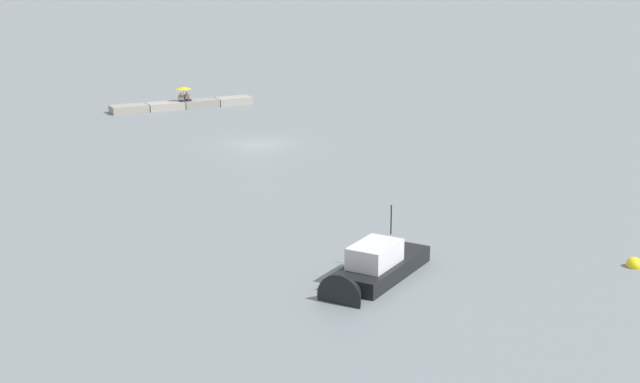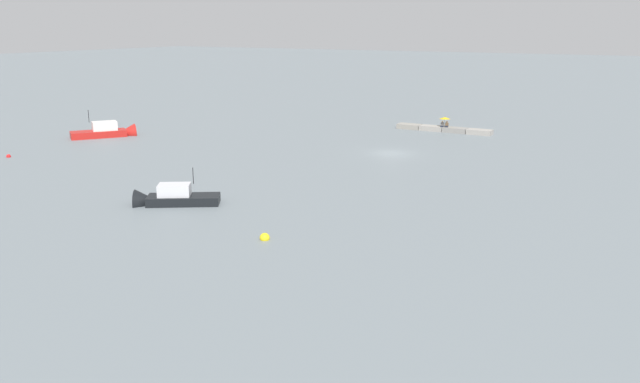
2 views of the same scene
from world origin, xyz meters
TOP-DOWN VIEW (x-y plane):
  - ground_plane at (0.00, 0.00)m, footprint 500.00×500.00m
  - seawall_pier at (0.00, -16.39)m, footprint 12.23×1.65m
  - person_seated_brown_left at (-0.40, -16.33)m, footprint 0.49×0.66m
  - person_seated_grey_right at (0.16, -16.23)m, footprint 0.49×0.66m
  - umbrella_open_yellow at (-0.11, -16.36)m, footprint 1.33×1.33m
  - motorboat_black_near at (6.56, 26.72)m, footprint 6.35×5.05m
  - motorboat_red_mid at (33.91, 7.16)m, footprint 6.21×7.41m
  - mooring_buoy_near at (-4.36, 30.06)m, footprint 0.65×0.65m
  - mooring_buoy_far at (33.19, 21.28)m, footprint 0.45×0.45m

SIDE VIEW (x-z plane):
  - ground_plane at x=0.00m, z-range 0.00..0.00m
  - mooring_buoy_far at x=33.19m, z-range -0.15..0.31m
  - mooring_buoy_near at x=-4.36m, z-range -0.21..0.44m
  - seawall_pier at x=0.00m, z-range 0.00..0.62m
  - motorboat_black_near at x=6.56m, z-range -1.40..2.14m
  - motorboat_red_mid at x=33.91m, z-range -1.65..2.54m
  - person_seated_brown_left at x=-0.40m, z-range 0.51..1.24m
  - person_seated_grey_right at x=0.16m, z-range 0.51..1.24m
  - umbrella_open_yellow at x=-0.11m, z-range 1.09..2.38m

